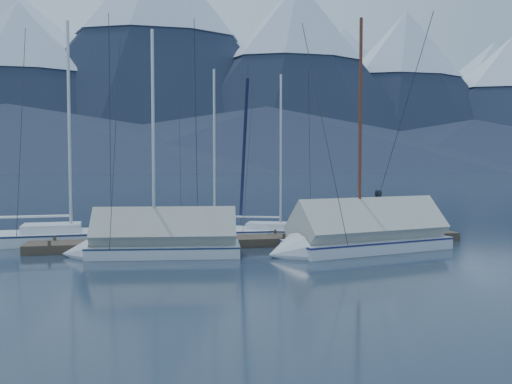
{
  "coord_description": "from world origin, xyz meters",
  "views": [
    {
      "loc": [
        -4.87,
        -19.77,
        3.37
      ],
      "look_at": [
        0.0,
        2.0,
        2.2
      ],
      "focal_mm": 38.0,
      "sensor_mm": 36.0,
      "label": 1
    }
  ],
  "objects_px": {
    "sailboat_covered_near": "(356,239)",
    "person": "(379,211)",
    "sailboat_covered_far": "(151,244)",
    "sailboat_open_left": "(85,238)",
    "sailboat_open_mid": "(224,235)",
    "sailboat_open_right": "(290,234)"
  },
  "relations": [
    {
      "from": "sailboat_covered_near",
      "to": "person",
      "type": "relative_size",
      "value": 5.29
    },
    {
      "from": "sailboat_covered_far",
      "to": "person",
      "type": "xyz_separation_m",
      "value": [
        10.0,
        2.13,
        0.83
      ]
    },
    {
      "from": "sailboat_open_left",
      "to": "sailboat_covered_far",
      "type": "relative_size",
      "value": 1.14
    },
    {
      "from": "sailboat_covered_far",
      "to": "sailboat_covered_near",
      "type": "bearing_deg",
      "value": -4.94
    },
    {
      "from": "sailboat_open_left",
      "to": "sailboat_open_mid",
      "type": "xyz_separation_m",
      "value": [
        6.06,
        -0.05,
        -0.03
      ]
    },
    {
      "from": "sailboat_open_mid",
      "to": "sailboat_open_right",
      "type": "relative_size",
      "value": 1.02
    },
    {
      "from": "sailboat_open_mid",
      "to": "sailboat_covered_near",
      "type": "distance_m",
      "value": 6.43
    },
    {
      "from": "sailboat_open_right",
      "to": "sailboat_covered_far",
      "type": "height_order",
      "value": "sailboat_covered_far"
    },
    {
      "from": "sailboat_open_mid",
      "to": "sailboat_open_right",
      "type": "bearing_deg",
      "value": -7.36
    },
    {
      "from": "sailboat_covered_near",
      "to": "sailboat_open_right",
      "type": "bearing_deg",
      "value": 107.47
    },
    {
      "from": "sailboat_open_left",
      "to": "sailboat_covered_near",
      "type": "relative_size",
      "value": 1.04
    },
    {
      "from": "sailboat_open_mid",
      "to": "sailboat_covered_near",
      "type": "xyz_separation_m",
      "value": [
        4.34,
        -4.73,
        0.35
      ]
    },
    {
      "from": "sailboat_covered_far",
      "to": "sailboat_open_right",
      "type": "bearing_deg",
      "value": 30.04
    },
    {
      "from": "sailboat_open_right",
      "to": "sailboat_covered_near",
      "type": "height_order",
      "value": "sailboat_covered_near"
    },
    {
      "from": "sailboat_open_mid",
      "to": "sailboat_covered_near",
      "type": "bearing_deg",
      "value": -47.45
    },
    {
      "from": "sailboat_open_mid",
      "to": "sailboat_covered_far",
      "type": "relative_size",
      "value": 0.92
    },
    {
      "from": "sailboat_open_left",
      "to": "sailboat_open_right",
      "type": "distance_m",
      "value": 9.04
    },
    {
      "from": "sailboat_open_right",
      "to": "sailboat_covered_near",
      "type": "xyz_separation_m",
      "value": [
        1.37,
        -4.34,
        0.35
      ]
    },
    {
      "from": "sailboat_open_mid",
      "to": "sailboat_covered_far",
      "type": "distance_m",
      "value": 5.29
    },
    {
      "from": "sailboat_open_mid",
      "to": "person",
      "type": "relative_size",
      "value": 4.47
    },
    {
      "from": "sailboat_open_right",
      "to": "sailboat_covered_near",
      "type": "relative_size",
      "value": 0.82
    },
    {
      "from": "sailboat_open_left",
      "to": "sailboat_covered_near",
      "type": "distance_m",
      "value": 11.44
    }
  ]
}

